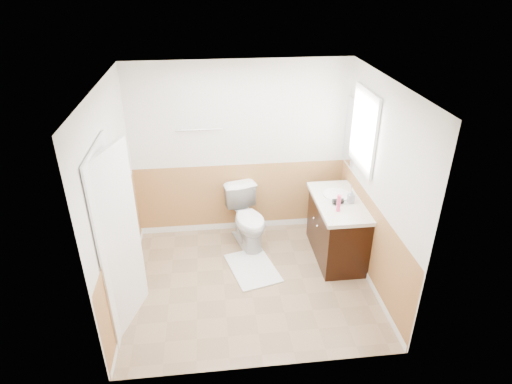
{
  "coord_description": "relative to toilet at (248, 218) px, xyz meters",
  "views": [
    {
      "loc": [
        -0.42,
        -4.27,
        3.56
      ],
      "look_at": [
        0.1,
        0.25,
        1.15
      ],
      "focal_mm": 30.36,
      "sensor_mm": 36.0,
      "label": 1
    }
  ],
  "objects": [
    {
      "name": "floor",
      "position": [
        -0.06,
        -0.87,
        -0.41
      ],
      "size": [
        3.0,
        3.0,
        0.0
      ],
      "primitive_type": "plane",
      "color": "#8C7051",
      "rests_on": "ground"
    },
    {
      "name": "ceiling",
      "position": [
        -0.06,
        -0.87,
        2.09
      ],
      "size": [
        3.0,
        3.0,
        0.0
      ],
      "primitive_type": "plane",
      "rotation": [
        3.14,
        0.0,
        0.0
      ],
      "color": "white",
      "rests_on": "floor"
    },
    {
      "name": "wall_back",
      "position": [
        -0.06,
        0.43,
        0.84
      ],
      "size": [
        3.0,
        0.0,
        3.0
      ],
      "primitive_type": "plane",
      "rotation": [
        1.57,
        0.0,
        0.0
      ],
      "color": "silver",
      "rests_on": "floor"
    },
    {
      "name": "wall_front",
      "position": [
        -0.06,
        -2.17,
        0.84
      ],
      "size": [
        3.0,
        0.0,
        3.0
      ],
      "primitive_type": "plane",
      "rotation": [
        -1.57,
        0.0,
        0.0
      ],
      "color": "silver",
      "rests_on": "floor"
    },
    {
      "name": "wall_left",
      "position": [
        -1.56,
        -0.87,
        0.84
      ],
      "size": [
        0.0,
        3.0,
        3.0
      ],
      "primitive_type": "plane",
      "rotation": [
        1.57,
        0.0,
        1.57
      ],
      "color": "silver",
      "rests_on": "floor"
    },
    {
      "name": "wall_right",
      "position": [
        1.44,
        -0.87,
        0.84
      ],
      "size": [
        0.0,
        3.0,
        3.0
      ],
      "primitive_type": "plane",
      "rotation": [
        1.57,
        0.0,
        -1.57
      ],
      "color": "silver",
      "rests_on": "floor"
    },
    {
      "name": "wainscot_back",
      "position": [
        -0.06,
        0.42,
        0.09
      ],
      "size": [
        3.0,
        0.0,
        3.0
      ],
      "primitive_type": "plane",
      "rotation": [
        1.57,
        0.0,
        0.0
      ],
      "color": "#B88749",
      "rests_on": "floor"
    },
    {
      "name": "wainscot_front",
      "position": [
        -0.06,
        -2.16,
        0.09
      ],
      "size": [
        3.0,
        0.0,
        3.0
      ],
      "primitive_type": "plane",
      "rotation": [
        -1.57,
        0.0,
        0.0
      ],
      "color": "#B88749",
      "rests_on": "floor"
    },
    {
      "name": "wainscot_left",
      "position": [
        -1.55,
        -0.87,
        0.09
      ],
      "size": [
        0.0,
        2.6,
        2.6
      ],
      "primitive_type": "plane",
      "rotation": [
        1.57,
        0.0,
        1.57
      ],
      "color": "#B88749",
      "rests_on": "floor"
    },
    {
      "name": "wainscot_right",
      "position": [
        1.43,
        -0.87,
        0.09
      ],
      "size": [
        0.0,
        2.6,
        2.6
      ],
      "primitive_type": "plane",
      "rotation": [
        1.57,
        0.0,
        -1.57
      ],
      "color": "#B88749",
      "rests_on": "floor"
    },
    {
      "name": "toilet",
      "position": [
        0.0,
        0.0,
        0.0
      ],
      "size": [
        0.64,
        0.89,
        0.82
      ],
      "primitive_type": "imported",
      "rotation": [
        0.0,
        0.0,
        0.25
      ],
      "color": "white",
      "rests_on": "floor"
    },
    {
      "name": "bath_mat",
      "position": [
        0.0,
        -0.61,
        -0.4
      ],
      "size": [
        0.73,
        0.91,
        0.02
      ],
      "primitive_type": "cube",
      "rotation": [
        0.0,
        0.0,
        0.25
      ],
      "color": "white",
      "rests_on": "floor"
    },
    {
      "name": "vanity_cabinet",
      "position": [
        1.16,
        -0.42,
        -0.01
      ],
      "size": [
        0.55,
        1.1,
        0.8
      ],
      "primitive_type": "cube",
      "color": "black",
      "rests_on": "floor"
    },
    {
      "name": "vanity_knob_left",
      "position": [
        0.86,
        -0.52,
        0.14
      ],
      "size": [
        0.03,
        0.03,
        0.03
      ],
      "primitive_type": "sphere",
      "color": "silver",
      "rests_on": "vanity_cabinet"
    },
    {
      "name": "vanity_knob_right",
      "position": [
        0.86,
        -0.32,
        0.14
      ],
      "size": [
        0.03,
        0.03,
        0.03
      ],
      "primitive_type": "sphere",
      "color": "#B5B6BC",
      "rests_on": "vanity_cabinet"
    },
    {
      "name": "countertop",
      "position": [
        1.15,
        -0.42,
        0.41
      ],
      "size": [
        0.6,
        1.15,
        0.05
      ],
      "primitive_type": "cube",
      "color": "beige",
      "rests_on": "vanity_cabinet"
    },
    {
      "name": "sink_basin",
      "position": [
        1.16,
        -0.27,
        0.45
      ],
      "size": [
        0.36,
        0.36,
        0.02
      ],
      "primitive_type": "cylinder",
      "color": "white",
      "rests_on": "countertop"
    },
    {
      "name": "faucet",
      "position": [
        1.34,
        -0.27,
        0.51
      ],
      "size": [
        0.02,
        0.02,
        0.14
      ],
      "primitive_type": "cylinder",
      "color": "white",
      "rests_on": "countertop"
    },
    {
      "name": "lotion_bottle",
      "position": [
        1.06,
        -0.67,
        0.55
      ],
      "size": [
        0.05,
        0.05,
        0.22
      ],
      "primitive_type": "cylinder",
      "color": "#EF3D6F",
      "rests_on": "countertop"
    },
    {
      "name": "soap_dispenser",
      "position": [
        1.28,
        -0.49,
        0.53
      ],
      "size": [
        0.08,
        0.08,
        0.17
      ],
      "primitive_type": "imported",
      "rotation": [
        0.0,
        0.0,
        -0.0
      ],
      "color": "#8F95A1",
      "rests_on": "countertop"
    },
    {
      "name": "hair_dryer_body",
      "position": [
        1.11,
        -0.49,
        0.47
      ],
      "size": [
        0.14,
        0.07,
        0.07
      ],
      "primitive_type": "cylinder",
      "rotation": [
        0.0,
        1.57,
        0.0
      ],
      "color": "black",
      "rests_on": "countertop"
    },
    {
      "name": "hair_dryer_handle",
      "position": [
        1.08,
        -0.53,
        0.44
      ],
      "size": [
        0.03,
        0.03,
        0.07
      ],
      "primitive_type": "cylinder",
      "color": "black",
      "rests_on": "countertop"
    },
    {
      "name": "mirror_panel",
      "position": [
        1.42,
        0.23,
        1.14
      ],
      "size": [
        0.02,
        0.35,
        0.9
      ],
      "primitive_type": "cube",
      "color": "silver",
      "rests_on": "wall_right"
    },
    {
      "name": "window_frame",
      "position": [
        1.41,
        -0.28,
        1.34
      ],
      "size": [
        0.04,
        0.8,
        1.0
      ],
      "primitive_type": "cube",
      "color": "white",
      "rests_on": "wall_right"
    },
    {
      "name": "window_glass",
      "position": [
        1.43,
        -0.28,
        1.34
      ],
      "size": [
        0.01,
        0.7,
        0.9
      ],
      "primitive_type": "cube",
      "color": "white",
      "rests_on": "wall_right"
    },
    {
      "name": "door",
      "position": [
        -1.46,
        -1.32,
        0.61
      ],
      "size": [
        0.29,
        0.78,
        2.04
      ],
      "primitive_type": "cube",
      "rotation": [
        0.0,
        0.0,
        -0.31
      ],
      "color": "white",
      "rests_on": "wall_left"
    },
    {
      "name": "door_frame",
      "position": [
        -1.53,
        -1.32,
        0.62
      ],
      "size": [
        0.02,
        0.92,
        2.1
      ],
      "primitive_type": "cube",
      "color": "white",
      "rests_on": "wall_left"
    },
    {
      "name": "door_knob",
      "position": [
        -1.4,
        -0.99,
        0.54
      ],
      "size": [
        0.06,
        0.06,
        0.06
      ],
      "primitive_type": "sphere",
      "color": "silver",
      "rests_on": "door"
    },
    {
      "name": "towel_bar",
      "position": [
        -0.61,
        0.38,
        1.19
      ],
      "size": [
        0.62,
        0.02,
        0.02
      ],
      "primitive_type": "cylinder",
      "rotation": [
        0.0,
        1.57,
        0.0
      ],
      "color": "silver",
      "rests_on": "wall_back"
    },
    {
      "name": "tp_holder_bar",
      "position": [
        -0.16,
        0.36,
        0.29
      ],
      "size": [
        0.14,
        0.02,
        0.02
      ],
      "primitive_type": "cylinder",
      "rotation": [
        0.0,
        1.57,
        0.0
      ],
      "color": "silver",
      "rests_on": "wall_back"
    },
    {
      "name": "tp_roll",
      "position": [
        -0.16,
        0.36,
        0.29
      ],
      "size": [
        0.1,
        0.11,
        0.11
      ],
      "primitive_type": "cylinder",
      "rotation": [
        0.0,
        1.57,
        0.0
      ],
      "color": "white",
      "rests_on": "tp_holder_bar"
    },
    {
      "name": "tp_sheet",
      "position": [
        -0.16,
        0.36,
        0.18
      ],
      "size": [
        0.1,
        0.01,
        0.16
      ],
      "primitive_type": "cube",
      "color": "white",
      "rests_on": "tp_roll"
    }
  ]
}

